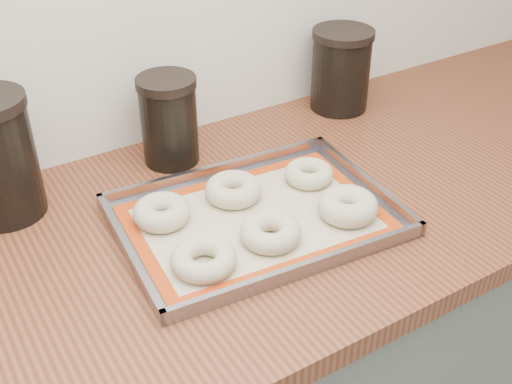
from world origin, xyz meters
TOP-DOWN VIEW (x-y plane):
  - cabinet at (0.00, 1.68)m, footprint 3.00×0.65m
  - countertop at (0.00, 1.68)m, footprint 3.06×0.68m
  - baking_tray at (-0.11, 1.64)m, footprint 0.49×0.37m
  - baking_mat at (-0.11, 1.64)m, footprint 0.44×0.32m
  - bagel_front_left at (-0.25, 1.57)m, footprint 0.10×0.10m
  - bagel_front_mid at (-0.13, 1.58)m, footprint 0.12×0.12m
  - bagel_front_right at (0.02, 1.57)m, footprint 0.11×0.11m
  - bagel_back_left at (-0.25, 1.72)m, footprint 0.10×0.10m
  - bagel_back_mid at (-0.11, 1.72)m, footprint 0.10×0.10m
  - bagel_back_right at (0.03, 1.69)m, footprint 0.11×0.11m
  - canister_mid at (-0.15, 1.90)m, footprint 0.11×0.11m
  - canister_right at (0.28, 1.92)m, footprint 0.13×0.13m

SIDE VIEW (x-z plane):
  - cabinet at x=0.00m, z-range 0.00..0.86m
  - countertop at x=0.00m, z-range 0.86..0.90m
  - baking_mat at x=-0.11m, z-range 0.90..0.91m
  - baking_tray at x=-0.11m, z-range 0.89..0.92m
  - bagel_back_right at x=0.03m, z-range 0.90..0.94m
  - bagel_front_left at x=-0.25m, z-range 0.90..0.94m
  - bagel_front_mid at x=-0.13m, z-range 0.90..0.94m
  - bagel_back_mid at x=-0.11m, z-range 0.90..0.94m
  - bagel_back_left at x=-0.25m, z-range 0.90..0.94m
  - bagel_front_right at x=0.02m, z-range 0.90..0.95m
  - canister_mid at x=-0.15m, z-range 0.90..1.07m
  - canister_right at x=0.28m, z-range 0.90..1.08m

